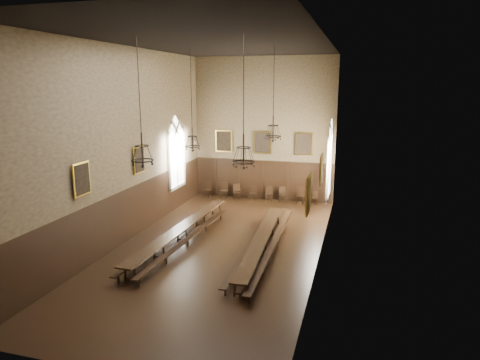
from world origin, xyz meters
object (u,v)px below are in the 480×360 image
at_px(chair_1, 224,193).
at_px(chandelier_front_left, 142,152).
at_px(table_left, 182,234).
at_px(chair_0, 208,192).
at_px(chair_3, 253,195).
at_px(chair_4, 269,197).
at_px(chair_2, 237,194).
at_px(chair_7, 315,200).
at_px(table_right, 261,245).
at_px(bench_left_inner, 188,241).
at_px(chandelier_front_right, 244,153).
at_px(bench_right_inner, 251,244).
at_px(chandelier_back_left, 192,139).
at_px(bench_left_outer, 168,238).
at_px(bench_right_outer, 273,246).
at_px(chair_6, 300,199).
at_px(chandelier_back_right, 273,130).
at_px(chair_5, 283,198).

xyz_separation_m(chair_1, chandelier_front_left, (0.38, -11.28, 4.42)).
xyz_separation_m(table_left, chair_0, (-1.72, 8.20, -0.09)).
relative_size(chair_3, chair_4, 0.97).
bearing_deg(chair_2, chair_7, -18.94).
height_order(table_right, chandelier_front_left, chandelier_front_left).
distance_m(chair_2, chair_7, 5.02).
relative_size(chair_2, chandelier_front_left, 0.20).
relative_size(chair_4, chandelier_front_left, 0.20).
height_order(bench_left_inner, chair_3, chair_3).
relative_size(bench_left_inner, chair_4, 9.87).
bearing_deg(chair_4, chandelier_front_right, -92.47).
bearing_deg(chair_0, bench_right_inner, -46.57).
relative_size(table_left, chandelier_back_left, 2.04).
distance_m(chair_2, chandelier_front_left, 12.10).
bearing_deg(chandelier_back_left, bench_right_inner, -29.98).
xyz_separation_m(chair_0, chair_3, (3.08, 0.11, -0.02)).
bearing_deg(chair_1, chair_2, -4.55).
relative_size(bench_left_inner, chair_0, 9.35).
distance_m(bench_left_outer, bench_right_outer, 4.95).
bearing_deg(bench_right_outer, chair_6, 89.70).
distance_m(chair_1, chandelier_back_right, 8.94).
bearing_deg(bench_right_inner, chair_6, 82.88).
xyz_separation_m(chair_3, chair_5, (1.94, -0.09, 0.02)).
bearing_deg(chandelier_back_left, table_right, -28.72).
bearing_deg(chair_0, chair_2, 12.84).
bearing_deg(bench_left_inner, bench_right_inner, 6.32).
xyz_separation_m(table_right, chair_4, (-1.46, 8.59, -0.08)).
bearing_deg(chair_3, chandelier_front_right, -73.65).
bearing_deg(chandelier_back_right, chair_4, 103.03).
bearing_deg(chandelier_back_left, chair_1, 94.14).
height_order(bench_left_inner, chair_6, chair_6).
bearing_deg(chair_6, chair_5, -177.55).
bearing_deg(chair_7, table_left, -111.52).
relative_size(chair_3, chair_5, 0.93).
bearing_deg(chair_2, chair_5, -19.90).
distance_m(bench_right_inner, chair_7, 8.63).
relative_size(chair_5, chandelier_back_left, 0.20).
xyz_separation_m(chair_4, chandelier_back_right, (1.41, -6.07, 4.90)).
xyz_separation_m(bench_right_outer, chair_4, (-1.96, 8.38, -0.01)).
height_order(table_left, chandelier_back_right, chandelier_back_right).
bearing_deg(chair_3, chandelier_front_left, -93.90).
height_order(table_right, bench_left_inner, table_right).
relative_size(chair_1, chair_7, 1.15).
height_order(bench_left_inner, chair_7, chair_7).
xyz_separation_m(bench_left_inner, chandelier_front_left, (-0.71, -2.57, 4.46)).
bearing_deg(chair_2, bench_left_inner, -108.34).
xyz_separation_m(chair_3, chair_6, (3.05, -0.11, 0.03)).
bearing_deg(bench_right_inner, table_right, -18.89).
height_order(chair_2, chair_7, chair_2).
bearing_deg(chandelier_back_right, chair_0, 132.87).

